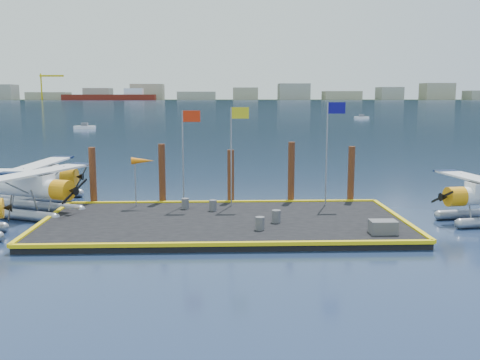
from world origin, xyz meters
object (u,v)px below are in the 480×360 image
object	(u,v)px
flagpole_red	(186,143)
drum_0	(213,205)
crate	(383,227)
flagpole_blue	(330,138)
seaplane_b	(29,190)
seaplane_c	(35,179)
flagpole_yellow	(234,141)
piling_3	(291,174)
drum_1	(260,223)
drum_5	(185,204)
piling_0	(93,178)
piling_4	(351,176)
piling_2	(231,179)
piling_1	(162,176)
windsock	(142,162)
drum_2	(276,216)

from	to	relation	value
flagpole_red	drum_0	bearing A→B (deg)	-40.42
drum_0	crate	distance (m)	10.40
drum_0	flagpole_blue	xyz separation A→B (m)	(7.34, 1.40, 3.96)
seaplane_b	seaplane_c	xyz separation A→B (m)	(-1.28, 4.96, -0.06)
drum_0	flagpole_blue	bearing A→B (deg)	10.81
seaplane_b	flagpole_yellow	xyz separation A→B (m)	(12.64, 0.48, 2.95)
piling_3	drum_0	bearing A→B (deg)	-149.75
drum_1	drum_5	distance (m)	6.84
seaplane_b	drum_0	world-z (taller)	seaplane_b
piling_0	piling_3	size ratio (longest dim) A/B	0.93
flagpole_blue	piling_4	bearing A→B (deg)	41.58
flagpole_blue	piling_2	size ratio (longest dim) A/B	1.71
piling_1	flagpole_yellow	bearing A→B (deg)	-18.79
piling_2	windsock	bearing A→B (deg)	-163.85
piling_1	piling_2	bearing A→B (deg)	0.00
drum_2	piling_2	size ratio (longest dim) A/B	0.18
crate	drum_2	bearing A→B (deg)	153.59
drum_5	flagpole_blue	distance (m)	9.92
drum_5	windsock	world-z (taller)	windsock
piling_3	piling_4	xyz separation A→B (m)	(4.00, 0.00, -0.15)
piling_1	piling_3	size ratio (longest dim) A/B	0.98
seaplane_b	piling_4	world-z (taller)	piling_4
flagpole_blue	piling_2	distance (m)	6.98
seaplane_c	piling_2	xyz separation A→B (m)	(13.71, -2.88, 0.40)
drum_2	crate	xyz separation A→B (m)	(5.16, -2.56, -0.01)
crate	seaplane_b	bearing A→B (deg)	161.53
flagpole_yellow	piling_0	xyz separation A→B (m)	(-9.20, 1.60, -2.51)
windsock	drum_5	bearing A→B (deg)	-16.01
seaplane_b	drum_0	xyz separation A→B (m)	(11.29, -0.92, -0.84)
drum_2	flagpole_red	world-z (taller)	flagpole_red
flagpole_yellow	piling_3	bearing A→B (deg)	22.85
seaplane_b	piling_4	bearing A→B (deg)	119.26
seaplane_c	piling_3	size ratio (longest dim) A/B	2.26
drum_1	piling_2	world-z (taller)	piling_2
seaplane_b	crate	world-z (taller)	seaplane_b
piling_2	flagpole_red	bearing A→B (deg)	-150.20
flagpole_yellow	piling_2	bearing A→B (deg)	97.21
seaplane_b	seaplane_c	bearing A→B (deg)	-142.08
flagpole_yellow	seaplane_b	bearing A→B (deg)	-177.83
drum_1	flagpole_blue	xyz separation A→B (m)	(4.84, 6.15, 3.94)
seaplane_c	drum_1	distance (m)	18.46
flagpole_yellow	windsock	distance (m)	5.87
crate	piling_1	xyz separation A→B (m)	(-12.03, 8.75, 1.36)
flagpole_red	piling_2	world-z (taller)	flagpole_red
seaplane_b	piling_1	world-z (taller)	piling_1
windsock	piling_1	xyz separation A→B (m)	(1.03, 1.60, -1.13)
drum_2	flagpole_blue	distance (m)	7.16
piling_3	piling_4	distance (m)	4.00
flagpole_red	crate	bearing A→B (deg)	-34.70
piling_3	crate	bearing A→B (deg)	-68.04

